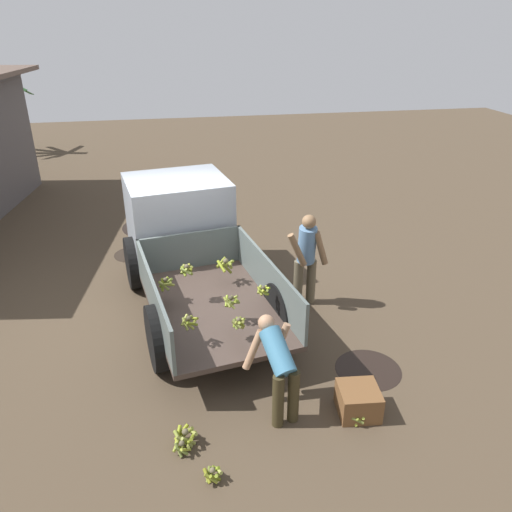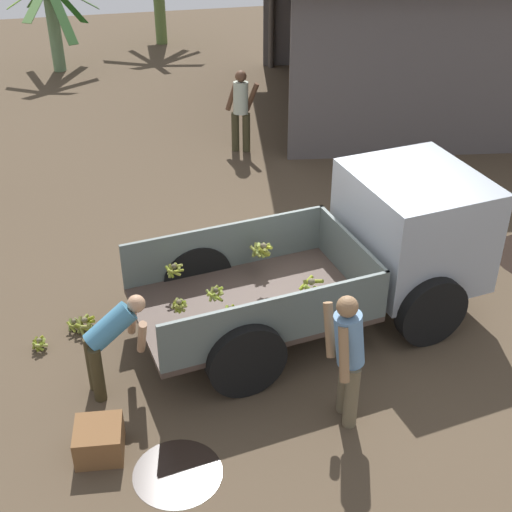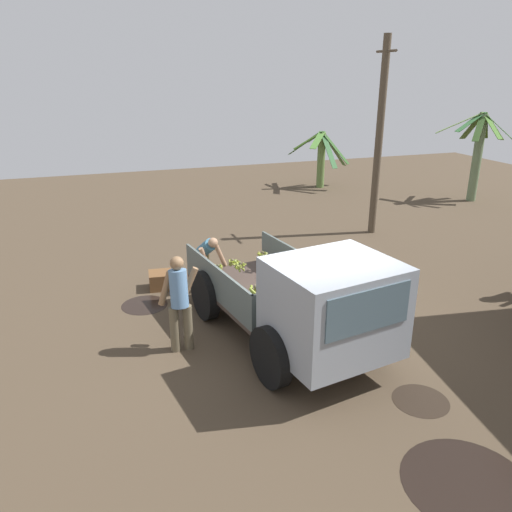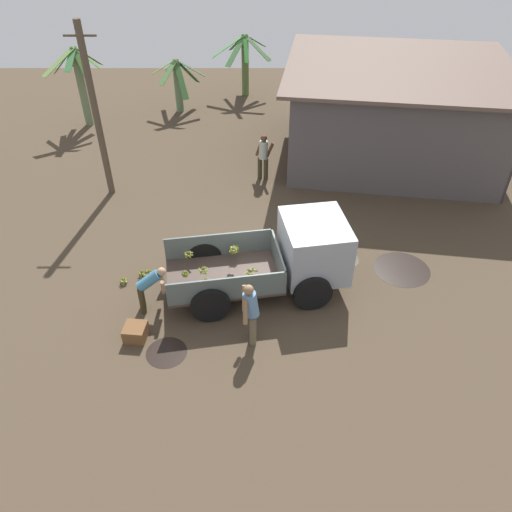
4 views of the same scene
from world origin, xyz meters
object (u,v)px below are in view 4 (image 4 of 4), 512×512
object	(u,v)px
utility_pole	(96,114)
banana_bunch_on_ground_1	(147,274)
person_foreground_visitor	(251,311)
wooden_crate_0	(136,332)
banana_bunch_on_ground_2	(129,332)
banana_bunch_on_ground_3	(142,273)
banana_bunch_on_ground_0	(123,281)
person_worker_loading	(149,286)
person_bystander_near_shed	(263,155)
cargo_truck	(295,253)

from	to	relation	value
utility_pole	banana_bunch_on_ground_1	world-z (taller)	utility_pole
person_foreground_visitor	wooden_crate_0	size ratio (longest dim) A/B	3.35
banana_bunch_on_ground_2	banana_bunch_on_ground_3	distance (m)	2.20
banana_bunch_on_ground_0	banana_bunch_on_ground_1	world-z (taller)	banana_bunch_on_ground_1
banana_bunch_on_ground_1	banana_bunch_on_ground_3	world-z (taller)	banana_bunch_on_ground_1
person_foreground_visitor	utility_pole	bearing A→B (deg)	-53.36
banana_bunch_on_ground_0	wooden_crate_0	size ratio (longest dim) A/B	0.43
banana_bunch_on_ground_1	person_worker_loading	bearing A→B (deg)	-73.75
utility_pole	person_foreground_visitor	size ratio (longest dim) A/B	3.26
person_foreground_visitor	person_worker_loading	distance (m)	2.76
banana_bunch_on_ground_1	banana_bunch_on_ground_0	bearing A→B (deg)	-155.94
banana_bunch_on_ground_0	banana_bunch_on_ground_1	xyz separation A→B (m)	(0.59, 0.26, 0.03)
person_bystander_near_shed	person_foreground_visitor	bearing A→B (deg)	-160.95
banana_bunch_on_ground_2	banana_bunch_on_ground_3	xyz separation A→B (m)	(-0.07, 2.20, 0.01)
utility_pole	banana_bunch_on_ground_3	bearing A→B (deg)	-67.45
cargo_truck	person_worker_loading	distance (m)	3.79
person_foreground_visitor	banana_bunch_on_ground_0	bearing A→B (deg)	-29.21
utility_pole	person_bystander_near_shed	distance (m)	5.69
person_foreground_visitor	banana_bunch_on_ground_0	world-z (taller)	person_foreground_visitor
utility_pole	wooden_crate_0	distance (m)	7.57
banana_bunch_on_ground_3	person_foreground_visitor	bearing A→B (deg)	-37.67
banana_bunch_on_ground_2	person_worker_loading	bearing A→B (deg)	66.05
utility_pole	person_foreground_visitor	xyz separation A→B (m)	(4.89, -6.82, -1.89)
banana_bunch_on_ground_0	cargo_truck	bearing A→B (deg)	-0.19
cargo_truck	person_bystander_near_shed	size ratio (longest dim) A/B	2.93
person_worker_loading	banana_bunch_on_ground_0	bearing A→B (deg)	121.11
person_bystander_near_shed	banana_bunch_on_ground_0	size ratio (longest dim) A/B	7.54
utility_pole	banana_bunch_on_ground_0	size ratio (longest dim) A/B	25.35
cargo_truck	person_foreground_visitor	xyz separation A→B (m)	(-1.13, -2.01, -0.09)
banana_bunch_on_ground_3	utility_pole	bearing A→B (deg)	112.55
person_bystander_near_shed	wooden_crate_0	xyz separation A→B (m)	(-3.14, -7.74, -0.74)
person_foreground_visitor	person_worker_loading	bearing A→B (deg)	-22.09
banana_bunch_on_ground_2	cargo_truck	bearing A→B (deg)	24.67
cargo_truck	person_bystander_near_shed	world-z (taller)	cargo_truck
person_bystander_near_shed	banana_bunch_on_ground_0	xyz separation A→B (m)	(-3.85, -5.77, -0.83)
banana_bunch_on_ground_0	wooden_crate_0	xyz separation A→B (m)	(0.71, -1.97, 0.09)
banana_bunch_on_ground_1	wooden_crate_0	bearing A→B (deg)	-86.84
banana_bunch_on_ground_1	wooden_crate_0	world-z (taller)	wooden_crate_0
utility_pole	banana_bunch_on_ground_0	distance (m)	5.70
utility_pole	wooden_crate_0	size ratio (longest dim) A/B	10.90
banana_bunch_on_ground_1	banana_bunch_on_ground_2	world-z (taller)	banana_bunch_on_ground_1
banana_bunch_on_ground_2	wooden_crate_0	bearing A→B (deg)	-21.83
person_worker_loading	banana_bunch_on_ground_3	xyz separation A→B (m)	(-0.49, 1.26, -0.65)
utility_pole	wooden_crate_0	bearing A→B (deg)	-72.55
wooden_crate_0	person_bystander_near_shed	bearing A→B (deg)	67.92
person_worker_loading	banana_bunch_on_ground_2	distance (m)	1.22
person_bystander_near_shed	person_worker_loading	bearing A→B (deg)	178.40
wooden_crate_0	banana_bunch_on_ground_3	bearing A→B (deg)	96.59
banana_bunch_on_ground_3	banana_bunch_on_ground_0	bearing A→B (deg)	-145.48
cargo_truck	person_worker_loading	size ratio (longest dim) A/B	3.88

